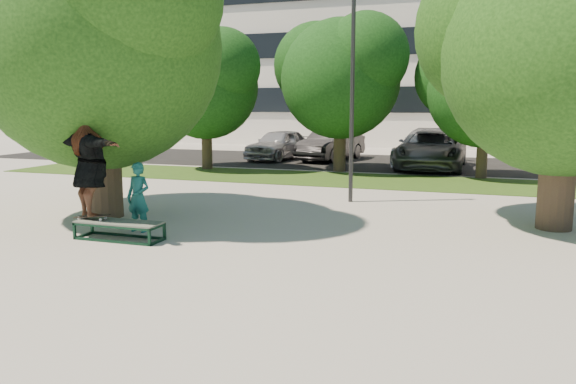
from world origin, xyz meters
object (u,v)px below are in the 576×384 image
(tree_right, at_px, (563,38))
(car_grey, at_px, (432,150))
(tree_left, at_px, (96,31))
(lamppost, at_px, (352,88))
(car_silver_b, at_px, (427,147))
(car_dark, at_px, (331,144))
(bystander, at_px, (138,197))
(grind_box, at_px, (119,230))
(car_silver_a, at_px, (279,144))

(tree_right, distance_m, car_grey, 11.99)
(tree_left, relative_size, tree_right, 1.09)
(lamppost, bearing_deg, car_silver_b, 83.30)
(car_dark, xyz_separation_m, car_silver_b, (4.67, -1.04, 0.04))
(tree_right, height_order, car_silver_b, tree_right)
(tree_right, height_order, car_dark, tree_right)
(tree_right, xyz_separation_m, bystander, (-8.42, -3.23, -3.34))
(bystander, distance_m, car_grey, 15.10)
(bystander, bearing_deg, lamppost, 59.79)
(tree_left, xyz_separation_m, tree_right, (10.21, 1.99, -0.33))
(car_dark, bearing_deg, tree_right, -46.31)
(lamppost, xyz_separation_m, car_grey, (1.50, 9.10, -2.35))
(tree_left, distance_m, car_grey, 15.11)
(tree_right, bearing_deg, grind_box, -154.56)
(car_dark, relative_size, car_silver_b, 0.84)
(tree_right, distance_m, bystander, 9.62)
(car_grey, bearing_deg, bystander, -108.76)
(tree_left, distance_m, tree_right, 10.41)
(grind_box, height_order, car_silver_b, car_silver_b)
(car_dark, xyz_separation_m, car_grey, (4.96, -2.23, 0.02))
(bystander, bearing_deg, tree_left, 149.23)
(tree_left, bearing_deg, lamppost, 36.42)
(grind_box, xyz_separation_m, car_dark, (0.01, 17.23, 0.59))
(tree_left, relative_size, lamppost, 1.16)
(car_silver_b, bearing_deg, car_dark, 172.80)
(car_silver_b, bearing_deg, tree_right, -67.69)
(tree_right, relative_size, car_silver_b, 1.15)
(tree_left, xyz_separation_m, lamppost, (5.29, 3.91, -1.27))
(grind_box, bearing_deg, lamppost, 59.54)
(grind_box, bearing_deg, tree_left, 132.26)
(tree_right, bearing_deg, car_grey, 107.24)
(car_grey, bearing_deg, car_silver_a, 167.49)
(bystander, bearing_deg, car_dark, 93.85)
(lamppost, bearing_deg, car_silver_a, 118.90)
(bystander, height_order, car_silver_a, car_silver_a)
(tree_left, distance_m, bystander, 4.27)
(tree_left, height_order, car_dark, tree_left)
(grind_box, height_order, bystander, bystander)
(tree_left, bearing_deg, car_silver_b, 65.39)
(car_silver_a, distance_m, car_silver_b, 7.21)
(lamppost, distance_m, car_grey, 9.52)
(car_dark, bearing_deg, lamppost, -61.64)
(tree_right, xyz_separation_m, car_silver_b, (-3.71, 12.20, -3.28))
(grind_box, distance_m, car_dark, 17.24)
(bystander, bearing_deg, car_silver_a, 102.82)
(car_silver_b, bearing_deg, car_silver_a, -179.03)
(bystander, bearing_deg, car_grey, 74.66)
(tree_right, height_order, grind_box, tree_right)
(grind_box, xyz_separation_m, car_silver_a, (-2.51, 16.75, 0.57))
(car_grey, bearing_deg, car_silver_b, 104.46)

